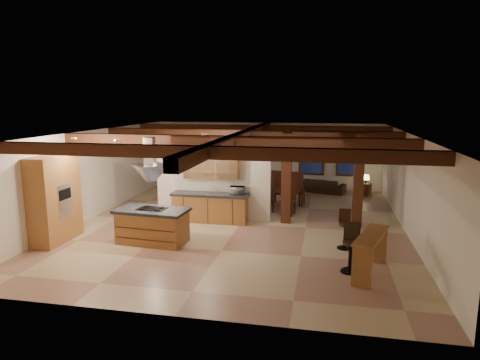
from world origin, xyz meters
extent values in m
plane|color=#CCB488|center=(0.00, 0.00, 0.00)|extent=(12.00, 12.00, 0.00)
plane|color=white|center=(0.00, 6.00, 1.45)|extent=(10.00, 0.00, 10.00)
plane|color=white|center=(0.00, -6.00, 1.45)|extent=(10.00, 0.00, 10.00)
plane|color=white|center=(-5.00, 0.00, 1.45)|extent=(0.00, 12.00, 12.00)
plane|color=white|center=(5.00, 0.00, 1.45)|extent=(0.00, 12.00, 12.00)
plane|color=#3B2012|center=(0.00, 0.00, 2.90)|extent=(12.00, 12.00, 0.00)
cube|color=#402510|center=(0.00, -4.00, 2.76)|extent=(10.00, 0.25, 0.28)
cube|color=#402510|center=(0.00, -1.30, 2.76)|extent=(10.00, 0.25, 0.28)
cube|color=#402510|center=(0.00, 1.30, 2.76)|extent=(10.00, 0.25, 0.28)
cube|color=#402510|center=(0.00, 4.00, 2.76)|extent=(10.00, 0.25, 0.28)
cube|color=#402510|center=(0.00, 0.00, 2.76)|extent=(0.28, 12.00, 0.28)
cube|color=#402510|center=(1.40, 0.50, 1.45)|extent=(0.30, 0.30, 2.90)
cube|color=#402510|center=(3.60, 0.50, 1.45)|extent=(0.30, 0.30, 2.90)
cube|color=#402510|center=(2.50, 0.50, 2.60)|extent=(2.50, 0.28, 0.28)
cube|color=white|center=(-1.00, 0.50, 1.10)|extent=(3.80, 0.18, 2.20)
cube|color=#9D6332|center=(-4.67, -2.60, 1.20)|extent=(0.64, 1.60, 2.40)
cube|color=silver|center=(-4.37, -2.60, 1.15)|extent=(0.06, 0.62, 0.95)
cube|color=black|center=(-4.33, -2.60, 1.35)|extent=(0.01, 0.50, 0.28)
cube|color=#9D6332|center=(-1.00, 0.11, 0.43)|extent=(2.40, 0.60, 0.86)
cube|color=black|center=(-1.00, 0.11, 0.90)|extent=(2.50, 0.66, 0.08)
cube|color=#9D6332|center=(-1.00, 0.32, 1.85)|extent=(1.80, 0.34, 0.95)
cube|color=silver|center=(-1.00, 0.14, 1.85)|extent=(1.74, 0.02, 0.90)
pyramid|color=silver|center=(-2.01, -2.20, 1.73)|extent=(1.10, 1.10, 0.45)
cube|color=silver|center=(-2.01, -2.20, 2.54)|extent=(0.26, 0.22, 0.73)
cube|color=#402510|center=(2.00, 5.94, 1.50)|extent=(1.10, 0.05, 1.70)
cube|color=black|center=(2.00, 5.91, 1.50)|extent=(0.95, 0.02, 1.55)
cube|color=#402510|center=(3.60, 5.94, 1.50)|extent=(1.10, 0.05, 1.70)
cube|color=black|center=(3.60, 5.91, 1.50)|extent=(0.95, 0.02, 1.55)
cube|color=#402510|center=(-1.50, 5.94, 1.70)|extent=(0.65, 0.04, 0.85)
cube|color=#265A33|center=(-1.50, 5.92, 1.70)|extent=(0.55, 0.01, 0.75)
cylinder|color=silver|center=(-2.60, -2.80, 2.87)|extent=(0.16, 0.16, 0.03)
cylinder|color=silver|center=(-1.00, -0.50, 2.87)|extent=(0.16, 0.16, 0.03)
cylinder|color=silver|center=(-4.00, -2.50, 2.87)|extent=(0.16, 0.16, 0.03)
cube|color=#9D6332|center=(-2.01, -2.20, 0.44)|extent=(1.89, 1.06, 0.87)
cube|color=black|center=(-2.01, -2.20, 0.91)|extent=(2.02, 1.19, 0.08)
cube|color=black|center=(-2.01, -2.20, 0.96)|extent=(0.80, 0.57, 0.02)
imported|color=#3A170E|center=(0.77, 2.28, 0.35)|extent=(2.09, 1.33, 0.69)
imported|color=black|center=(2.50, 5.43, 0.28)|extent=(2.05, 1.27, 0.56)
imported|color=#BCBDC1|center=(-0.10, 0.11, 1.07)|extent=(0.51, 0.39, 0.25)
cube|color=#9D6332|center=(3.65, -3.32, 0.91)|extent=(0.98, 1.84, 0.05)
cube|color=#9D6332|center=(3.40, -4.08, 0.45)|extent=(0.41, 0.21, 0.90)
cube|color=#9D6332|center=(3.89, -2.55, 0.45)|extent=(0.41, 0.21, 0.90)
cube|color=#402510|center=(4.26, 5.18, 0.25)|extent=(0.53, 0.53, 0.50)
cylinder|color=black|center=(4.26, 5.18, 0.58)|extent=(0.06, 0.06, 0.17)
cone|color=#F7DA94|center=(4.26, 5.18, 0.75)|extent=(0.30, 0.30, 0.19)
cylinder|color=black|center=(3.20, -3.29, 0.70)|extent=(0.35, 0.35, 0.07)
cube|color=black|center=(3.23, -3.13, 0.92)|extent=(0.33, 0.09, 0.39)
cylinder|color=black|center=(3.20, -3.29, 0.35)|extent=(0.06, 0.06, 0.68)
cylinder|color=black|center=(3.20, -3.29, 0.02)|extent=(0.39, 0.39, 0.03)
cylinder|color=black|center=(3.25, -3.21, 0.70)|extent=(0.35, 0.35, 0.07)
cube|color=black|center=(3.26, -3.05, 0.92)|extent=(0.33, 0.06, 0.39)
cylinder|color=black|center=(3.25, -3.21, 0.35)|extent=(0.06, 0.06, 0.68)
cylinder|color=black|center=(3.25, -3.21, 0.02)|extent=(0.39, 0.39, 0.03)
cylinder|color=black|center=(3.15, -1.69, 0.66)|extent=(0.33, 0.33, 0.06)
cube|color=black|center=(3.14, -1.53, 0.87)|extent=(0.31, 0.05, 0.37)
cylinder|color=black|center=(3.15, -1.69, 0.33)|extent=(0.05, 0.05, 0.64)
cylinder|color=black|center=(3.15, -1.69, 0.02)|extent=(0.37, 0.37, 0.03)
cube|color=#402510|center=(-0.11, 1.66, 0.49)|extent=(0.53, 0.53, 0.07)
cube|color=#402510|center=(-0.07, 1.89, 0.89)|extent=(0.46, 0.13, 0.81)
cylinder|color=#402510|center=(-0.33, 1.51, 0.23)|extent=(0.05, 0.05, 0.46)
cylinder|color=#402510|center=(0.04, 1.45, 0.23)|extent=(0.05, 0.05, 0.46)
cylinder|color=#402510|center=(-0.26, 1.88, 0.23)|extent=(0.05, 0.05, 0.46)
cylinder|color=#402510|center=(0.10, 1.81, 0.23)|extent=(0.05, 0.05, 0.46)
cube|color=#402510|center=(0.15, 3.16, 0.49)|extent=(0.53, 0.53, 0.07)
cube|color=#402510|center=(0.11, 2.94, 0.89)|extent=(0.46, 0.13, 0.81)
cylinder|color=#402510|center=(0.36, 3.31, 0.23)|extent=(0.05, 0.05, 0.46)
cylinder|color=#402510|center=(0.00, 3.37, 0.23)|extent=(0.05, 0.05, 0.46)
cylinder|color=#402510|center=(0.30, 2.95, 0.23)|extent=(0.05, 0.05, 0.46)
cylinder|color=#402510|center=(-0.07, 3.01, 0.23)|extent=(0.05, 0.05, 0.46)
cube|color=#402510|center=(0.64, 1.53, 0.49)|extent=(0.53, 0.53, 0.07)
cube|color=#402510|center=(0.68, 1.76, 0.89)|extent=(0.46, 0.13, 0.81)
cylinder|color=#402510|center=(0.42, 1.38, 0.23)|extent=(0.05, 0.05, 0.46)
cylinder|color=#402510|center=(0.79, 1.32, 0.23)|extent=(0.05, 0.05, 0.46)
cylinder|color=#402510|center=(0.49, 1.75, 0.23)|extent=(0.05, 0.05, 0.46)
cylinder|color=#402510|center=(0.85, 1.68, 0.23)|extent=(0.05, 0.05, 0.46)
cube|color=#402510|center=(0.90, 3.03, 0.49)|extent=(0.53, 0.53, 0.07)
cube|color=#402510|center=(0.86, 2.81, 0.89)|extent=(0.46, 0.13, 0.81)
cylinder|color=#402510|center=(1.11, 3.18, 0.23)|extent=(0.05, 0.05, 0.46)
cylinder|color=#402510|center=(0.74, 3.24, 0.23)|extent=(0.05, 0.05, 0.46)
cylinder|color=#402510|center=(1.05, 2.82, 0.23)|extent=(0.05, 0.05, 0.46)
cylinder|color=#402510|center=(0.68, 2.88, 0.23)|extent=(0.05, 0.05, 0.46)
cube|color=#402510|center=(1.39, 1.40, 0.49)|extent=(0.53, 0.53, 0.07)
cube|color=#402510|center=(1.42, 1.63, 0.89)|extent=(0.46, 0.13, 0.81)
cylinder|color=#402510|center=(1.17, 1.25, 0.23)|extent=(0.05, 0.05, 0.46)
cylinder|color=#402510|center=(1.54, 1.19, 0.23)|extent=(0.05, 0.05, 0.46)
cylinder|color=#402510|center=(1.24, 1.62, 0.23)|extent=(0.05, 0.05, 0.46)
cylinder|color=#402510|center=(1.60, 1.55, 0.23)|extent=(0.05, 0.05, 0.46)
cube|color=#402510|center=(1.64, 2.90, 0.49)|extent=(0.53, 0.53, 0.07)
cube|color=#402510|center=(1.61, 2.68, 0.89)|extent=(0.46, 0.13, 0.81)
cylinder|color=#402510|center=(1.86, 3.05, 0.23)|extent=(0.05, 0.05, 0.46)
cylinder|color=#402510|center=(1.49, 3.12, 0.23)|extent=(0.05, 0.05, 0.46)
cylinder|color=#402510|center=(1.79, 2.69, 0.23)|extent=(0.05, 0.05, 0.46)
cylinder|color=#402510|center=(1.43, 2.75, 0.23)|extent=(0.05, 0.05, 0.46)
camera|label=1|loc=(2.56, -12.80, 3.85)|focal=32.00mm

